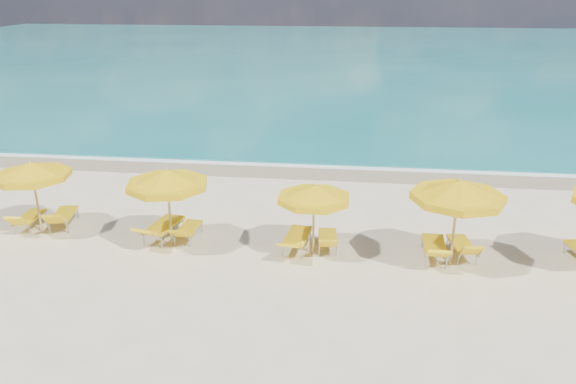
# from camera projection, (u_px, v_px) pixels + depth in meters

# --- Properties ---
(ground_plane) EXTENTS (120.00, 120.00, 0.00)m
(ground_plane) POSITION_uv_depth(u_px,v_px,m) (282.00, 249.00, 16.06)
(ground_plane) COLOR beige
(ocean) EXTENTS (120.00, 80.00, 0.30)m
(ocean) POSITION_uv_depth(u_px,v_px,m) (341.00, 54.00, 60.71)
(ocean) COLOR #136E6E
(ocean) RESTS_ON ground
(wet_sand_band) EXTENTS (120.00, 2.60, 0.01)m
(wet_sand_band) POSITION_uv_depth(u_px,v_px,m) (306.00, 170.00, 22.94)
(wet_sand_band) COLOR tan
(wet_sand_band) RESTS_ON ground
(foam_line) EXTENTS (120.00, 1.20, 0.03)m
(foam_line) POSITION_uv_depth(u_px,v_px,m) (307.00, 164.00, 23.69)
(foam_line) COLOR white
(foam_line) RESTS_ON ground
(whitecap_near) EXTENTS (14.00, 0.36, 0.05)m
(whitecap_near) POSITION_uv_depth(u_px,v_px,m) (218.00, 115.00, 32.56)
(whitecap_near) COLOR white
(whitecap_near) RESTS_ON ground
(whitecap_far) EXTENTS (18.00, 0.30, 0.05)m
(whitecap_far) POSITION_uv_depth(u_px,v_px,m) (448.00, 97.00, 37.46)
(whitecap_far) COLOR white
(whitecap_far) RESTS_ON ground
(umbrella_1) EXTENTS (2.64, 2.64, 2.27)m
(umbrella_1) POSITION_uv_depth(u_px,v_px,m) (32.00, 171.00, 16.60)
(umbrella_1) COLOR tan
(umbrella_1) RESTS_ON ground
(umbrella_2) EXTENTS (2.71, 2.71, 2.37)m
(umbrella_2) POSITION_uv_depth(u_px,v_px,m) (167.00, 179.00, 15.64)
(umbrella_2) COLOR tan
(umbrella_2) RESTS_ON ground
(umbrella_3) EXTENTS (2.69, 2.69, 2.09)m
(umbrella_3) POSITION_uv_depth(u_px,v_px,m) (314.00, 194.00, 15.24)
(umbrella_3) COLOR tan
(umbrella_3) RESTS_ON ground
(umbrella_4) EXTENTS (2.57, 2.57, 2.49)m
(umbrella_4) POSITION_uv_depth(u_px,v_px,m) (458.00, 191.00, 14.43)
(umbrella_4) COLOR tan
(umbrella_4) RESTS_ON ground
(lounger_1_left) EXTENTS (0.67, 1.65, 0.77)m
(lounger_1_left) POSITION_uv_depth(u_px,v_px,m) (30.00, 222.00, 17.40)
(lounger_1_left) COLOR #A5A8AD
(lounger_1_left) RESTS_ON ground
(lounger_1_right) EXTENTS (0.94, 1.84, 0.82)m
(lounger_1_right) POSITION_uv_depth(u_px,v_px,m) (64.00, 220.00, 17.51)
(lounger_1_right) COLOR #A5A8AD
(lounger_1_right) RESTS_ON ground
(lounger_2_left) EXTENTS (1.02, 2.10, 0.83)m
(lounger_2_left) POSITION_uv_depth(u_px,v_px,m) (163.00, 231.00, 16.65)
(lounger_2_left) COLOR #A5A8AD
(lounger_2_left) RESTS_ON ground
(lounger_2_right) EXTENTS (0.60, 1.61, 0.71)m
(lounger_2_right) POSITION_uv_depth(u_px,v_px,m) (188.00, 233.00, 16.62)
(lounger_2_right) COLOR #A5A8AD
(lounger_2_right) RESTS_ON ground
(lounger_3_left) EXTENTS (0.82, 1.98, 0.71)m
(lounger_3_left) POSITION_uv_depth(u_px,v_px,m) (297.00, 242.00, 15.98)
(lounger_3_left) COLOR #A5A8AD
(lounger_3_left) RESTS_ON ground
(lounger_3_right) EXTENTS (0.64, 1.61, 0.72)m
(lounger_3_right) POSITION_uv_depth(u_px,v_px,m) (328.00, 243.00, 16.03)
(lounger_3_right) COLOR #A5A8AD
(lounger_3_right) RESTS_ON ground
(lounger_4_left) EXTENTS (0.67, 1.86, 0.79)m
(lounger_4_left) POSITION_uv_depth(u_px,v_px,m) (434.00, 251.00, 15.44)
(lounger_4_left) COLOR #A5A8AD
(lounger_4_left) RESTS_ON ground
(lounger_4_right) EXTENTS (0.75, 1.68, 0.77)m
(lounger_4_right) POSITION_uv_depth(u_px,v_px,m) (462.00, 250.00, 15.57)
(lounger_4_right) COLOR #A5A8AD
(lounger_4_right) RESTS_ON ground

